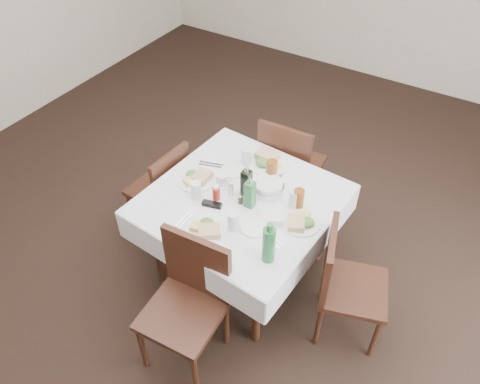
% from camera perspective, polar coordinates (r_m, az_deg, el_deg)
% --- Properties ---
extents(ground_plane, '(7.00, 7.00, 0.00)m').
position_cam_1_polar(ground_plane, '(3.81, -2.25, -8.00)').
color(ground_plane, black).
extents(room_shell, '(6.04, 7.04, 2.80)m').
position_cam_1_polar(room_shell, '(2.71, -3.25, 15.55)').
color(room_shell, beige).
rests_on(room_shell, ground).
extents(dining_table, '(1.29, 1.29, 0.76)m').
position_cam_1_polar(dining_table, '(3.24, 0.18, -1.90)').
color(dining_table, black).
rests_on(dining_table, ground).
extents(chair_north, '(0.46, 0.46, 0.95)m').
position_cam_1_polar(chair_north, '(3.83, 5.91, 3.60)').
color(chair_north, black).
rests_on(chair_north, ground).
extents(chair_south, '(0.48, 0.48, 0.96)m').
position_cam_1_polar(chair_south, '(2.94, -6.17, -12.40)').
color(chair_south, black).
rests_on(chair_south, ground).
extents(chair_east, '(0.53, 0.53, 0.89)m').
position_cam_1_polar(chair_east, '(3.11, 12.33, -10.33)').
color(chair_east, black).
rests_on(chair_east, ground).
extents(chair_west, '(0.43, 0.43, 0.84)m').
position_cam_1_polar(chair_west, '(3.73, -9.25, 0.69)').
color(chair_west, black).
rests_on(chair_west, ground).
extents(meal_north, '(0.30, 0.30, 0.07)m').
position_cam_1_polar(meal_north, '(3.44, 3.38, 3.83)').
color(meal_north, white).
rests_on(meal_north, dining_table).
extents(meal_south, '(0.26, 0.26, 0.06)m').
position_cam_1_polar(meal_south, '(2.95, -4.19, -4.54)').
color(meal_south, white).
rests_on(meal_south, dining_table).
extents(meal_east, '(0.25, 0.25, 0.05)m').
position_cam_1_polar(meal_east, '(3.01, 7.42, -3.63)').
color(meal_east, white).
rests_on(meal_east, dining_table).
extents(meal_west, '(0.26, 0.26, 0.06)m').
position_cam_1_polar(meal_west, '(3.31, -5.29, 1.68)').
color(meal_west, white).
rests_on(meal_west, dining_table).
extents(side_plate_a, '(0.18, 0.18, 0.01)m').
position_cam_1_polar(side_plate_a, '(3.38, -0.86, 2.66)').
color(side_plate_a, white).
rests_on(side_plate_a, dining_table).
extents(side_plate_b, '(0.18, 0.18, 0.01)m').
position_cam_1_polar(side_plate_b, '(2.98, 1.79, -4.30)').
color(side_plate_b, white).
rests_on(side_plate_b, dining_table).
extents(water_n, '(0.07, 0.07, 0.14)m').
position_cam_1_polar(water_n, '(3.41, 0.76, 4.37)').
color(water_n, silver).
rests_on(water_n, dining_table).
extents(water_s, '(0.07, 0.07, 0.13)m').
position_cam_1_polar(water_s, '(2.93, -0.81, -3.57)').
color(water_s, silver).
rests_on(water_s, dining_table).
extents(water_e, '(0.07, 0.07, 0.13)m').
position_cam_1_polar(water_e, '(3.09, 6.66, -0.84)').
color(water_e, silver).
rests_on(water_e, dining_table).
extents(water_w, '(0.07, 0.07, 0.13)m').
position_cam_1_polar(water_w, '(3.15, -5.36, 0.22)').
color(water_w, silver).
rests_on(water_w, dining_table).
extents(iced_tea_a, '(0.08, 0.08, 0.16)m').
position_cam_1_polar(iced_tea_a, '(3.27, 3.87, 2.60)').
color(iced_tea_a, brown).
rests_on(iced_tea_a, dining_table).
extents(iced_tea_b, '(0.07, 0.07, 0.15)m').
position_cam_1_polar(iced_tea_b, '(3.09, 7.16, -0.83)').
color(iced_tea_b, brown).
rests_on(iced_tea_b, dining_table).
extents(bread_basket, '(0.23, 0.23, 0.08)m').
position_cam_1_polar(bread_basket, '(3.21, 3.40, 0.68)').
color(bread_basket, silver).
rests_on(bread_basket, dining_table).
extents(oil_cruet_dark, '(0.06, 0.06, 0.25)m').
position_cam_1_polar(oil_cruet_dark, '(3.13, 0.78, 1.23)').
color(oil_cruet_dark, black).
rests_on(oil_cruet_dark, dining_table).
extents(oil_cruet_green, '(0.06, 0.06, 0.26)m').
position_cam_1_polar(oil_cruet_green, '(3.05, 1.22, -0.16)').
color(oil_cruet_green, '#236932').
rests_on(oil_cruet_green, dining_table).
extents(ketchup_bottle, '(0.05, 0.05, 0.12)m').
position_cam_1_polar(ketchup_bottle, '(3.14, -2.92, -0.09)').
color(ketchup_bottle, '#AD2517').
rests_on(ketchup_bottle, dining_table).
extents(salt_shaker, '(0.04, 0.04, 0.08)m').
position_cam_1_polar(salt_shaker, '(3.17, -1.14, 0.20)').
color(salt_shaker, white).
rests_on(salt_shaker, dining_table).
extents(pepper_shaker, '(0.03, 0.03, 0.07)m').
position_cam_1_polar(pepper_shaker, '(3.11, 0.06, -0.85)').
color(pepper_shaker, '#3C2F18').
rests_on(pepper_shaker, dining_table).
extents(coffee_mug, '(0.12, 0.12, 0.09)m').
position_cam_1_polar(coffee_mug, '(3.25, -2.18, 1.44)').
color(coffee_mug, white).
rests_on(coffee_mug, dining_table).
extents(sunglasses, '(0.14, 0.08, 0.03)m').
position_cam_1_polar(sunglasses, '(3.12, -3.44, -1.50)').
color(sunglasses, black).
rests_on(sunglasses, dining_table).
extents(green_bottle, '(0.08, 0.08, 0.30)m').
position_cam_1_polar(green_bottle, '(2.72, 3.53, -6.37)').
color(green_bottle, '#236932').
rests_on(green_bottle, dining_table).
extents(sugar_caddy, '(0.12, 0.09, 0.05)m').
position_cam_1_polar(sugar_caddy, '(3.00, 4.36, -3.49)').
color(sugar_caddy, white).
rests_on(sugar_caddy, dining_table).
extents(cutlery_n, '(0.06, 0.20, 0.01)m').
position_cam_1_polar(cutlery_n, '(3.38, 4.95, 2.32)').
color(cutlery_n, silver).
rests_on(cutlery_n, dining_table).
extents(cutlery_s, '(0.04, 0.16, 0.01)m').
position_cam_1_polar(cutlery_s, '(3.05, -6.74, -3.33)').
color(cutlery_s, silver).
rests_on(cutlery_s, dining_table).
extents(cutlery_e, '(0.20, 0.11, 0.01)m').
position_cam_1_polar(cutlery_e, '(2.92, 3.78, -5.64)').
color(cutlery_e, silver).
rests_on(cutlery_e, dining_table).
extents(cutlery_w, '(0.19, 0.10, 0.01)m').
position_cam_1_polar(cutlery_w, '(3.44, -3.53, 3.33)').
color(cutlery_w, silver).
rests_on(cutlery_w, dining_table).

